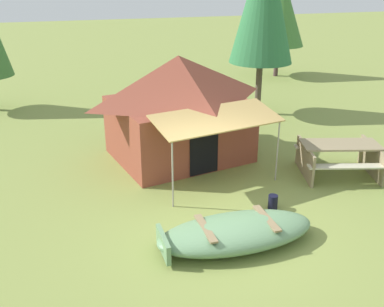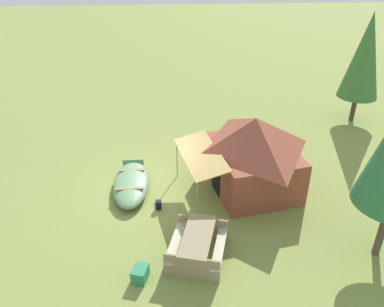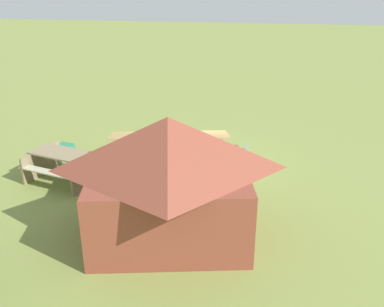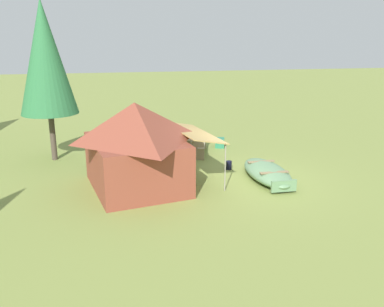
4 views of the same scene
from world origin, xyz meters
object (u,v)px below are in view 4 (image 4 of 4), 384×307
at_px(beached_rowboat, 267,172).
at_px(cooler_box, 220,143).
at_px(fuel_can, 229,165).
at_px(picnic_table, 187,142).
at_px(canvas_cabin_tent, 136,144).
at_px(pine_tree_back_right, 45,58).

bearing_deg(beached_rowboat, cooler_box, 6.85).
bearing_deg(cooler_box, fuel_can, 171.26).
bearing_deg(cooler_box, picnic_table, 114.35).
distance_m(beached_rowboat, cooler_box, 4.23).
height_order(canvas_cabin_tent, fuel_can, canvas_cabin_tent).
bearing_deg(pine_tree_back_right, fuel_can, -111.69).
relative_size(picnic_table, pine_tree_back_right, 0.37).
relative_size(canvas_cabin_tent, fuel_can, 14.17).
xyz_separation_m(beached_rowboat, canvas_cabin_tent, (0.11, 4.25, 1.14)).
bearing_deg(cooler_box, pine_tree_back_right, 94.42).
distance_m(picnic_table, fuel_can, 2.55).
height_order(cooler_box, fuel_can, cooler_box).
distance_m(fuel_can, pine_tree_back_right, 7.59).
relative_size(fuel_can, pine_tree_back_right, 0.05).
bearing_deg(canvas_cabin_tent, beached_rowboat, -91.46).
height_order(canvas_cabin_tent, cooler_box, canvas_cabin_tent).
distance_m(canvas_cabin_tent, fuel_can, 3.68).
xyz_separation_m(canvas_cabin_tent, picnic_table, (3.38, -2.18, -0.89)).
relative_size(beached_rowboat, picnic_table, 1.36).
xyz_separation_m(canvas_cabin_tent, cooler_box, (4.09, -3.74, -1.20)).
height_order(cooler_box, pine_tree_back_right, pine_tree_back_right).
height_order(beached_rowboat, cooler_box, beached_rowboat).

